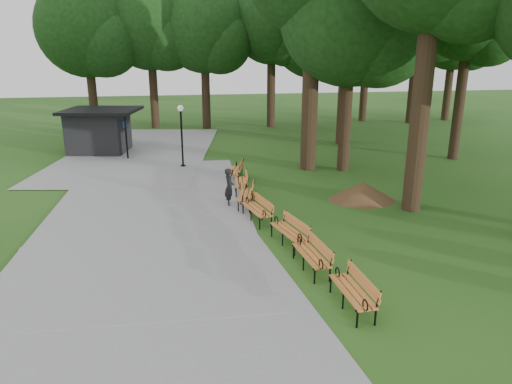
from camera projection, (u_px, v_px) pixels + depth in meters
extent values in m
plane|color=#214D16|center=(261.00, 233.00, 16.02)|extent=(100.00, 100.00, 0.00)
cube|color=gray|center=(145.00, 210.00, 18.17)|extent=(12.00, 38.00, 0.06)
imported|color=black|center=(229.00, 187.00, 18.61)|extent=(0.37, 0.56, 1.52)
cylinder|color=black|center=(182.00, 139.00, 24.47)|extent=(0.10, 0.10, 2.98)
sphere|color=white|center=(180.00, 108.00, 24.01)|extent=(0.32, 0.32, 0.32)
cone|color=#47301C|center=(362.00, 191.00, 19.40)|extent=(2.31, 2.31, 0.77)
cylinder|color=black|center=(422.00, 97.00, 17.08)|extent=(0.70, 0.70, 8.65)
cylinder|color=black|center=(346.00, 102.00, 23.28)|extent=(0.60, 0.60, 6.91)
sphere|color=black|center=(351.00, 14.00, 22.08)|extent=(6.77, 6.77, 6.77)
cylinder|color=black|center=(311.00, 80.00, 23.18)|extent=(0.80, 0.80, 9.03)
cylinder|color=black|center=(345.00, 76.00, 29.78)|extent=(0.76, 0.76, 8.66)
cylinder|color=black|center=(460.00, 94.00, 25.70)|extent=(0.56, 0.56, 7.19)
sphere|color=black|center=(471.00, 11.00, 24.45)|extent=(5.11, 5.11, 5.11)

